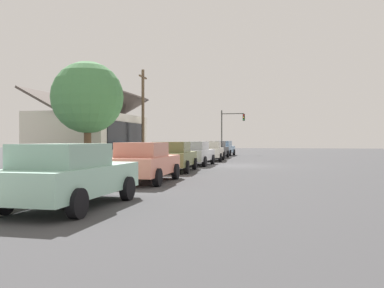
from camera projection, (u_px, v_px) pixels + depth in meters
name	position (u px, v px, depth m)	size (l,w,h in m)	color
ground_plane	(237.00, 166.00, 27.17)	(120.00, 120.00, 0.00)	#424244
sidewalk_curb	(155.00, 163.00, 28.25)	(60.00, 4.20, 0.16)	#A3A099
car_seafoam	(70.00, 175.00, 10.21)	(4.58, 2.17, 1.59)	#9ED1BC
car_coral	(145.00, 162.00, 16.31)	(4.49, 1.99, 1.59)	#EA8C75
car_olive	(173.00, 156.00, 21.99)	(4.83, 2.27, 1.59)	olive
car_silver	(195.00, 153.00, 27.41)	(4.81, 2.15, 1.59)	silver
car_ivory	(210.00, 151.00, 33.38)	(4.76, 2.19, 1.59)	silver
car_charcoal	(216.00, 149.00, 38.75)	(4.35, 2.06, 1.59)	#2D3035
car_skyblue	(224.00, 148.00, 44.57)	(4.74, 2.11, 1.59)	#8CB7E0
storefront_building	(91.00, 136.00, 33.10)	(10.72, 6.38, 5.46)	silver
shade_tree	(88.00, 98.00, 24.86)	(4.33, 4.33, 6.43)	brown
traffic_light_main	(231.00, 125.00, 48.47)	(0.37, 2.79, 5.20)	#383833
utility_pole_wooden	(143.00, 113.00, 34.01)	(1.80, 0.24, 7.50)	brown
fire_hydrant_red	(126.00, 166.00, 18.66)	(0.22, 0.22, 0.71)	red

